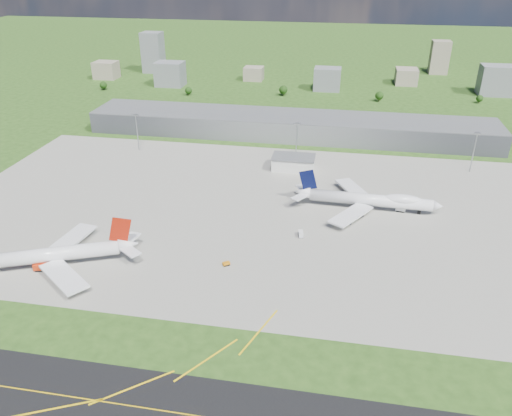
% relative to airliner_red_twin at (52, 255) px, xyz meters
% --- Properties ---
extents(ground, '(1400.00, 1400.00, 0.00)m').
position_rel_airliner_red_twin_xyz_m(ground, '(81.38, 178.90, -5.61)').
color(ground, '#274917').
rests_on(ground, ground).
extents(apron, '(360.00, 190.00, 0.08)m').
position_rel_airliner_red_twin_xyz_m(apron, '(91.38, 68.90, -5.57)').
color(apron, gray).
rests_on(apron, ground).
extents(terminal, '(300.00, 42.00, 15.00)m').
position_rel_airliner_red_twin_xyz_m(terminal, '(81.38, 193.90, 1.89)').
color(terminal, slate).
rests_on(terminal, ground).
extents(ops_building, '(26.00, 16.00, 8.00)m').
position_rel_airliner_red_twin_xyz_m(ops_building, '(91.38, 128.90, -1.61)').
color(ops_building, silver).
rests_on(ops_building, ground).
extents(mast_west, '(3.50, 2.00, 25.90)m').
position_rel_airliner_red_twin_xyz_m(mast_west, '(-18.62, 143.90, 12.10)').
color(mast_west, gray).
rests_on(mast_west, ground).
extents(mast_center, '(3.50, 2.00, 25.90)m').
position_rel_airliner_red_twin_xyz_m(mast_center, '(91.38, 143.90, 12.10)').
color(mast_center, gray).
rests_on(mast_center, ground).
extents(mast_east, '(3.50, 2.00, 25.90)m').
position_rel_airliner_red_twin_xyz_m(mast_east, '(201.38, 143.90, 12.10)').
color(mast_east, gray).
rests_on(mast_east, ground).
extents(airliner_red_twin, '(73.00, 55.12, 21.06)m').
position_rel_airliner_red_twin_xyz_m(airliner_red_twin, '(0.00, 0.00, 0.00)').
color(airliner_red_twin, white).
rests_on(airliner_red_twin, ground).
extents(airliner_blue_quad, '(77.67, 60.94, 20.29)m').
position_rel_airliner_red_twin_xyz_m(airliner_blue_quad, '(137.91, 80.23, 0.03)').
color(airliner_blue_quad, white).
rests_on(airliner_blue_quad, ground).
extents(fire_truck, '(7.87, 4.29, 3.33)m').
position_rel_airliner_red_twin_xyz_m(fire_truck, '(-2.91, -4.04, -3.95)').
color(fire_truck, '#BA2C0D').
rests_on(fire_truck, ground).
extents(crash_tender, '(6.29, 3.60, 3.11)m').
position_rel_airliner_red_twin_xyz_m(crash_tender, '(-16.09, 1.02, -4.05)').
color(crash_tender, '#BA110D').
rests_on(crash_tender, ground).
extents(tug_yellow, '(3.67, 3.34, 1.63)m').
position_rel_airliner_red_twin_xyz_m(tug_yellow, '(74.67, 13.79, -4.75)').
color(tug_yellow, orange).
rests_on(tug_yellow, ground).
extents(van_white_near, '(3.04, 5.24, 2.51)m').
position_rel_airliner_red_twin_xyz_m(van_white_near, '(104.50, 44.92, -4.34)').
color(van_white_near, silver).
rests_on(van_white_near, ground).
extents(van_white_far, '(5.48, 3.19, 2.64)m').
position_rel_airliner_red_twin_xyz_m(van_white_far, '(154.33, 80.55, -4.28)').
color(van_white_far, white).
rests_on(van_white_far, ground).
extents(bldg_far_w, '(24.00, 20.00, 18.00)m').
position_rel_airliner_red_twin_xyz_m(bldg_far_w, '(-138.62, 348.90, 3.39)').
color(bldg_far_w, gray).
rests_on(bldg_far_w, ground).
extents(bldg_w, '(28.00, 22.00, 24.00)m').
position_rel_airliner_red_twin_xyz_m(bldg_w, '(-58.62, 328.90, 6.39)').
color(bldg_w, slate).
rests_on(bldg_w, ground).
extents(bldg_cw, '(20.00, 18.00, 14.00)m').
position_rel_airliner_red_twin_xyz_m(bldg_cw, '(21.38, 368.90, 1.39)').
color(bldg_cw, gray).
rests_on(bldg_cw, ground).
extents(bldg_c, '(26.00, 20.00, 22.00)m').
position_rel_airliner_red_twin_xyz_m(bldg_c, '(101.38, 338.90, 5.39)').
color(bldg_c, slate).
rests_on(bldg_c, ground).
extents(bldg_ce, '(22.00, 24.00, 16.00)m').
position_rel_airliner_red_twin_xyz_m(bldg_ce, '(181.38, 378.90, 2.39)').
color(bldg_ce, gray).
rests_on(bldg_ce, ground).
extents(bldg_e, '(30.00, 22.00, 28.00)m').
position_rel_airliner_red_twin_xyz_m(bldg_e, '(261.38, 348.90, 8.39)').
color(bldg_e, slate).
rests_on(bldg_e, ground).
extents(bldg_tall_w, '(22.00, 20.00, 44.00)m').
position_rel_airliner_red_twin_xyz_m(bldg_tall_w, '(-98.62, 388.90, 16.39)').
color(bldg_tall_w, slate).
rests_on(bldg_tall_w, ground).
extents(bldg_tall_e, '(20.00, 18.00, 36.00)m').
position_rel_airliner_red_twin_xyz_m(bldg_tall_e, '(221.38, 438.90, 12.39)').
color(bldg_tall_e, gray).
rests_on(bldg_tall_e, ground).
extents(tree_far_w, '(7.20, 7.20, 8.80)m').
position_rel_airliner_red_twin_xyz_m(tree_far_w, '(-118.62, 298.90, -0.43)').
color(tree_far_w, '#382314').
rests_on(tree_far_w, ground).
extents(tree_w, '(6.75, 6.75, 8.25)m').
position_rel_airliner_red_twin_xyz_m(tree_w, '(-28.62, 293.90, -0.75)').
color(tree_w, '#382314').
rests_on(tree_w, ground).
extents(tree_c, '(8.10, 8.10, 9.90)m').
position_rel_airliner_red_twin_xyz_m(tree_c, '(61.38, 308.90, 0.23)').
color(tree_c, '#382314').
rests_on(tree_c, ground).
extents(tree_e, '(7.65, 7.65, 9.35)m').
position_rel_airliner_red_twin_xyz_m(tree_e, '(151.38, 303.90, -0.10)').
color(tree_e, '#382314').
rests_on(tree_e, ground).
extents(tree_far_e, '(6.30, 6.30, 7.70)m').
position_rel_airliner_red_twin_xyz_m(tree_far_e, '(241.38, 313.90, -1.08)').
color(tree_far_e, '#382314').
rests_on(tree_far_e, ground).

